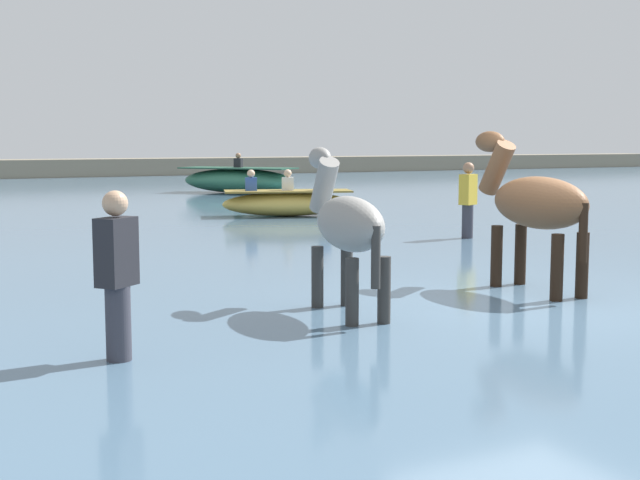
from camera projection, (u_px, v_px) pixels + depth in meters
name	position (u px, v px, depth m)	size (l,w,h in m)	color
ground_plane	(536.00, 327.00, 9.38)	(120.00, 120.00, 0.00)	gray
water_surface	(213.00, 230.00, 18.19)	(90.00, 90.00, 0.28)	slate
horse_lead_grey	(347.00, 228.00, 8.58)	(0.64, 1.79, 1.94)	gray
horse_trailing_bay	(534.00, 207.00, 9.88)	(0.54, 1.95, 2.13)	brown
boat_mid_channel	(238.00, 180.00, 28.55)	(3.68, 3.95, 1.32)	#337556
boat_far_offshore	(288.00, 202.00, 19.85)	(3.18, 1.94, 1.07)	gold
person_onlooker_right	(117.00, 287.00, 6.77)	(0.37, 0.36, 1.63)	#383842
person_wading_close	(468.00, 205.00, 15.31)	(0.37, 0.31, 1.63)	#383842
far_shoreline	(24.00, 172.00, 40.43)	(80.00, 2.40, 1.12)	gray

